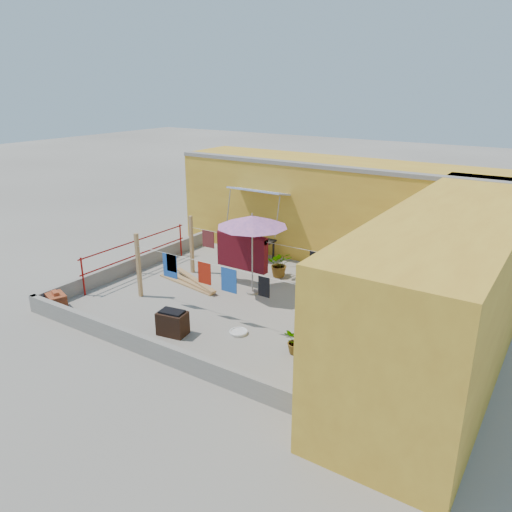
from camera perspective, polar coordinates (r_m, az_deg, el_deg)
name	(u,v)px	position (r m, az deg, el deg)	size (l,w,h in m)	color
ground	(244,299)	(13.61, -1.33, -4.95)	(80.00, 80.00, 0.00)	#9E998E
wall_back	(337,209)	(16.75, 9.24, 5.29)	(11.00, 3.27, 3.21)	gold
wall_right	(450,285)	(11.10, 21.31, -3.13)	(2.40, 9.00, 3.20)	gold
parapet_front	(149,347)	(11.07, -12.09, -10.15)	(8.30, 0.16, 0.44)	gray
parapet_left	(137,263)	(16.04, -13.43, -0.82)	(0.16, 7.30, 0.44)	gray
red_railing	(136,251)	(15.59, -13.51, 0.54)	(0.05, 4.20, 1.10)	maroon
clothesline_rig	(240,255)	(13.92, -1.83, 0.07)	(5.09, 2.35, 1.80)	tan
patio_umbrella	(252,222)	(13.30, -0.44, 3.94)	(1.92, 1.92, 2.30)	gray
outdoor_table	(253,241)	(16.59, -0.30, 1.77)	(1.43, 0.74, 0.66)	black
brick_stack	(56,302)	(13.92, -21.86, -4.86)	(0.69, 0.59, 0.50)	#953D22
lumber_pile	(190,282)	(14.68, -7.52, -2.96)	(2.34, 0.99, 0.14)	tan
brazier	(173,323)	(11.85, -9.51, -7.53)	(0.73, 0.55, 0.60)	black
white_basin	(239,332)	(11.83, -2.00, -8.68)	(0.44, 0.44, 0.08)	silver
water_jug_a	(384,320)	(12.55, 14.46, -7.04)	(0.21, 0.21, 0.33)	silver
water_jug_b	(336,311)	(12.73, 9.13, -6.28)	(0.21, 0.21, 0.33)	silver
green_hose	(330,294)	(14.01, 8.44, -4.27)	(0.53, 0.53, 0.08)	#1F791B
plant_back_a	(280,264)	(15.04, 2.74, -0.90)	(0.73, 0.63, 0.81)	#275B1A
plant_back_b	(397,287)	(14.03, 15.79, -3.44)	(0.38, 0.38, 0.68)	#275B1A
plant_right_a	(407,287)	(13.97, 16.91, -3.46)	(0.40, 0.27, 0.76)	#275B1A
plant_right_b	(306,316)	(11.95, 5.73, -6.89)	(0.36, 0.29, 0.66)	#275B1A
plant_right_c	(296,342)	(10.93, 4.62, -9.74)	(0.53, 0.46, 0.59)	#275B1A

